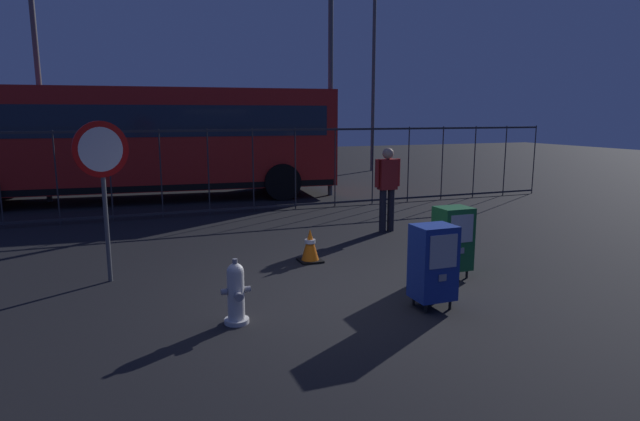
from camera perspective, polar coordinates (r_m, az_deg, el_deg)
ground_plane at (r=6.94m, az=1.24°, el=-9.16°), size 60.00×60.00×0.00m
fire_hydrant at (r=6.04m, az=-9.04°, el=-8.78°), size 0.33×0.32×0.75m
newspaper_box_primary at (r=7.80m, az=14.11°, el=-2.92°), size 0.48×0.42×1.02m
newspaper_box_secondary at (r=6.51m, az=12.10°, el=-5.45°), size 0.48×0.42×1.02m
stop_sign at (r=7.76m, az=-22.39°, el=4.27°), size 0.71×0.31×2.23m
pedestrian at (r=10.57m, az=7.27°, el=2.79°), size 0.55×0.22×1.67m
traffic_cone at (r=8.43m, az=-1.08°, el=-3.80°), size 0.36×0.36×0.53m
fence_barrier at (r=12.63m, az=-9.55°, el=4.27°), size 18.03×0.04×2.00m
bus_near at (r=15.34m, az=-18.80°, el=7.49°), size 10.68×3.50×3.00m
street_light_near_left at (r=15.37m, az=1.16°, el=16.86°), size 0.32×0.32×7.02m
street_light_near_right at (r=15.96m, az=-28.20°, el=14.07°), size 0.32×0.32×6.29m
street_light_far_left at (r=22.38m, az=5.81°, el=15.93°), size 0.32×0.32×7.92m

